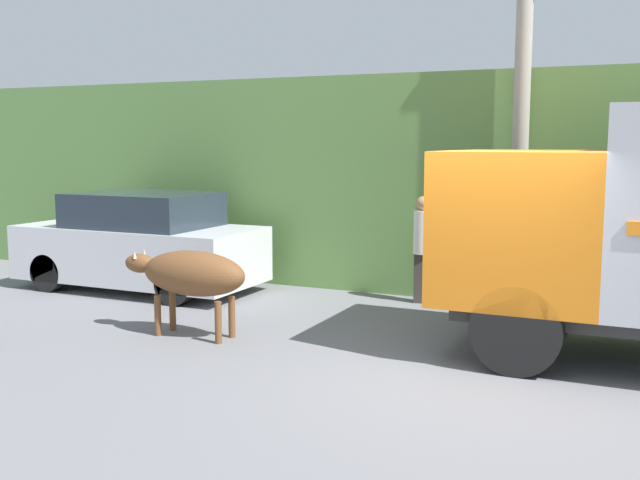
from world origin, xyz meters
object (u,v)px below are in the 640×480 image
parked_suv (140,243)px  pedestrian_on_hill (422,243)px  utility_pole (521,115)px  brown_cow (191,274)px

parked_suv → pedestrian_on_hill: size_ratio=2.48×
utility_pole → parked_suv: bearing=-169.3°
brown_cow → parked_suv: bearing=129.5°
brown_cow → pedestrian_on_hill: pedestrian_on_hill is taller
brown_cow → pedestrian_on_hill: size_ratio=1.09×
pedestrian_on_hill → utility_pole: 2.50m
parked_suv → utility_pole: size_ratio=0.74×
pedestrian_on_hill → parked_suv: bearing=-1.3°
brown_cow → utility_pole: size_ratio=0.33×
parked_suv → utility_pole: 6.75m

